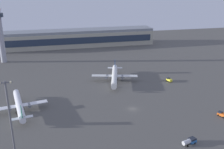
{
  "coord_description": "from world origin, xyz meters",
  "views": [
    {
      "loc": [
        -38.48,
        -114.52,
        61.45
      ],
      "look_at": [
        -0.54,
        42.55,
        4.0
      ],
      "focal_mm": 42.15,
      "sensor_mm": 36.0,
      "label": 1
    }
  ],
  "objects_px": {
    "airplane_terminal_side": "(115,76)",
    "baggage_tractor": "(222,114)",
    "maintenance_van": "(169,80)",
    "airplane_taxiway_distant": "(19,105)",
    "fuel_truck": "(190,141)",
    "apron_light_central": "(10,114)",
    "control_tower": "(0,31)"
  },
  "relations": [
    {
      "from": "airplane_terminal_side",
      "to": "maintenance_van",
      "type": "distance_m",
      "value": 35.58
    },
    {
      "from": "airplane_terminal_side",
      "to": "baggage_tractor",
      "type": "xyz_separation_m",
      "value": [
        38.63,
        -58.1,
        -2.54
      ]
    },
    {
      "from": "baggage_tractor",
      "to": "maintenance_van",
      "type": "relative_size",
      "value": 1.03
    },
    {
      "from": "maintenance_van",
      "to": "apron_light_central",
      "type": "relative_size",
      "value": 0.15
    },
    {
      "from": "baggage_tractor",
      "to": "maintenance_van",
      "type": "height_order",
      "value": "same"
    },
    {
      "from": "airplane_taxiway_distant",
      "to": "fuel_truck",
      "type": "xyz_separation_m",
      "value": [
        68.32,
        -45.41,
        -2.06
      ]
    },
    {
      "from": "airplane_taxiway_distant",
      "to": "apron_light_central",
      "type": "distance_m",
      "value": 37.5
    },
    {
      "from": "control_tower",
      "to": "apron_light_central",
      "type": "height_order",
      "value": "control_tower"
    },
    {
      "from": "control_tower",
      "to": "baggage_tractor",
      "type": "relative_size",
      "value": 9.64
    },
    {
      "from": "baggage_tractor",
      "to": "apron_light_central",
      "type": "bearing_deg",
      "value": 162.41
    },
    {
      "from": "control_tower",
      "to": "airplane_taxiway_distant",
      "type": "xyz_separation_m",
      "value": [
        19.7,
        -92.54,
        -21.83
      ]
    },
    {
      "from": "control_tower",
      "to": "airplane_taxiway_distant",
      "type": "distance_m",
      "value": 97.1
    },
    {
      "from": "airplane_taxiway_distant",
      "to": "airplane_terminal_side",
      "type": "bearing_deg",
      "value": 17.7
    },
    {
      "from": "airplane_taxiway_distant",
      "to": "apron_light_central",
      "type": "bearing_deg",
      "value": -98.16
    },
    {
      "from": "maintenance_van",
      "to": "apron_light_central",
      "type": "xyz_separation_m",
      "value": [
        -89.54,
        -56.03,
        15.35
      ]
    },
    {
      "from": "baggage_tractor",
      "to": "apron_light_central",
      "type": "distance_m",
      "value": 95.27
    },
    {
      "from": "airplane_terminal_side",
      "to": "baggage_tractor",
      "type": "height_order",
      "value": "airplane_terminal_side"
    },
    {
      "from": "maintenance_van",
      "to": "apron_light_central",
      "type": "distance_m",
      "value": 106.73
    },
    {
      "from": "control_tower",
      "to": "airplane_terminal_side",
      "type": "height_order",
      "value": "control_tower"
    },
    {
      "from": "airplane_taxiway_distant",
      "to": "apron_light_central",
      "type": "relative_size",
      "value": 1.2
    },
    {
      "from": "maintenance_van",
      "to": "control_tower",
      "type": "bearing_deg",
      "value": 136.37
    },
    {
      "from": "control_tower",
      "to": "maintenance_van",
      "type": "xyz_separation_m",
      "value": [
        110.42,
        -71.63,
        -24.07
      ]
    },
    {
      "from": "airplane_terminal_side",
      "to": "apron_light_central",
      "type": "relative_size",
      "value": 1.29
    },
    {
      "from": "airplane_terminal_side",
      "to": "apron_light_central",
      "type": "xyz_separation_m",
      "value": [
        -55.15,
        -64.82,
        12.81
      ]
    },
    {
      "from": "fuel_truck",
      "to": "maintenance_van",
      "type": "distance_m",
      "value": 70.0
    },
    {
      "from": "maintenance_van",
      "to": "apron_light_central",
      "type": "bearing_deg",
      "value": -158.62
    },
    {
      "from": "control_tower",
      "to": "maintenance_van",
      "type": "relative_size",
      "value": 9.94
    },
    {
      "from": "baggage_tractor",
      "to": "maintenance_van",
      "type": "bearing_deg",
      "value": 73.24
    },
    {
      "from": "airplane_terminal_side",
      "to": "baggage_tractor",
      "type": "distance_m",
      "value": 69.82
    },
    {
      "from": "baggage_tractor",
      "to": "maintenance_van",
      "type": "distance_m",
      "value": 49.49
    },
    {
      "from": "fuel_truck",
      "to": "maintenance_van",
      "type": "xyz_separation_m",
      "value": [
        22.4,
        66.32,
        -0.19
      ]
    },
    {
      "from": "airplane_taxiway_distant",
      "to": "fuel_truck",
      "type": "bearing_deg",
      "value": -43.7
    }
  ]
}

